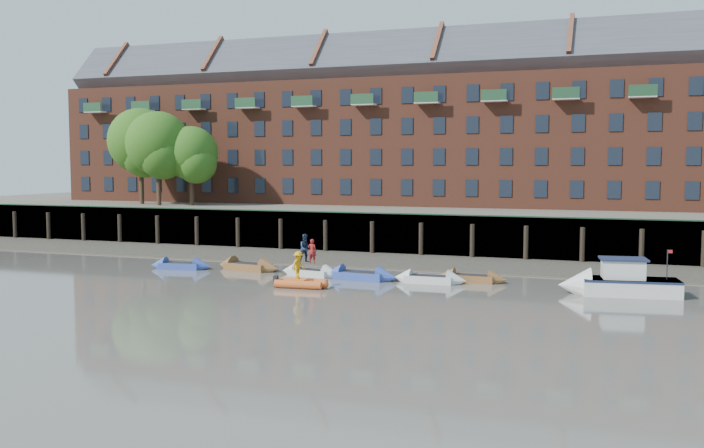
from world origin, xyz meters
The scene contains 18 objects.
ground centered at (0.00, 0.00, 0.00)m, with size 220.00×220.00×0.00m, color #656057.
foreshore centered at (0.00, 18.00, 0.00)m, with size 110.00×8.00×0.50m, color #3D382F.
mud_band centered at (0.00, 14.60, 0.00)m, with size 110.00×1.60×0.10m, color #4C4336.
river_wall centered at (0.00, 22.38, 1.59)m, with size 110.00×1.23×3.30m.
bank_terrace centered at (0.00, 36.00, 1.60)m, with size 110.00×28.00×3.20m, color #5E594D.
apartment_terrace centered at (0.00, 36.99, 12.82)m, with size 80.60×15.56×20.98m.
tree_cluster centered at (-25.62, 27.35, 9.00)m, with size 11.76×7.74×9.40m.
rowboat_1 centered at (-11.72, 9.38, 0.22)m, with size 4.46×1.93×1.25m.
rowboat_2 centered at (-7.10, 10.37, 0.25)m, with size 4.99×2.13×1.40m.
rowboat_3 centered at (-2.10, 9.40, 0.22)m, with size 4.43×1.91×1.24m.
rowboat_4 centered at (1.37, 9.09, 0.25)m, with size 4.92×1.69×1.40m.
rowboat_5 centered at (5.73, 9.29, 0.23)m, with size 4.51×1.35×1.30m.
rowboat_6 centered at (8.05, 10.52, 0.22)m, with size 4.35×1.38×1.25m.
rib_tender centered at (-0.82, 5.24, 0.23)m, with size 3.15×1.64×0.54m.
motor_launch centered at (16.06, 8.68, 0.67)m, with size 6.58×2.93×2.62m.
person_rower_a centered at (-1.99, 9.41, 1.61)m, with size 0.57×0.37×1.55m, color maroon.
person_rower_b centered at (-2.55, 9.67, 1.75)m, with size 0.89×0.69×1.84m, color #19233F.
person_rib_crew centered at (-1.06, 5.14, 1.31)m, with size 1.04×0.60×1.61m, color orange.
Camera 1 is at (16.31, -34.19, 7.23)m, focal length 38.00 mm.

